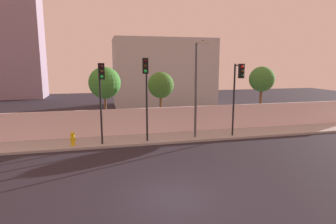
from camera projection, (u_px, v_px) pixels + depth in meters
ground_plane at (173, 198)px, 10.52m from camera, size 80.00×80.00×0.00m
sidewalk at (142, 140)px, 18.36m from camera, size 36.00×2.40×0.15m
perimeter_wall at (139, 121)px, 19.43m from camera, size 36.00×0.18×1.80m
traffic_light_left at (101, 87)px, 16.05m from camera, size 0.36×1.22×4.88m
traffic_light_center at (146, 83)px, 16.62m from camera, size 0.46×1.26×5.17m
traffic_light_right at (238, 84)px, 18.03m from camera, size 0.35×1.24×4.84m
street_lamp_curbside at (197, 81)px, 17.73m from camera, size 0.77×2.40×6.16m
fire_hydrant at (73, 138)px, 16.68m from camera, size 0.44×0.26×0.84m
roadside_tree_leftmost at (105, 83)px, 19.66m from camera, size 2.25×2.25×4.79m
roadside_tree_midleft at (161, 86)px, 20.64m from camera, size 1.94×1.94×4.40m
roadside_tree_midright at (262, 80)px, 22.51m from camera, size 2.02×2.02×4.77m
low_building_distant at (163, 73)px, 33.47m from camera, size 11.68×6.00×7.83m
tower_on_skyline at (16, 0)px, 39.03m from camera, size 6.01×5.00×27.37m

